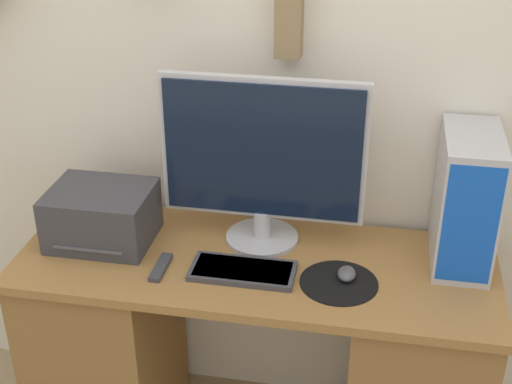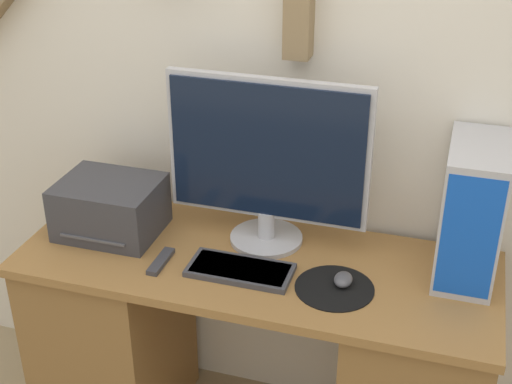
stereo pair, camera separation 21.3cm
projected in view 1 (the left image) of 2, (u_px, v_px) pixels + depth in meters
The scene contains 9 objects.
wall_back at pixel (273, 54), 2.27m from camera, with size 6.40×0.19×2.70m.
desk at pixel (255, 355), 2.42m from camera, with size 1.51×0.56×0.80m.
monitor at pixel (264, 158), 2.22m from camera, with size 0.65×0.24×0.56m.
keyboard at pixel (243, 271), 2.17m from camera, with size 0.32×0.15×0.02m.
mousepad at pixel (339, 283), 2.13m from camera, with size 0.24×0.24×0.00m.
mouse at pixel (347, 274), 2.14m from camera, with size 0.05×0.08×0.03m.
computer_tower at pixel (466, 200), 2.16m from camera, with size 0.17×0.33×0.42m.
printer at pixel (102, 216), 2.31m from camera, with size 0.33×0.27×0.18m.
remote_control at pixel (161, 267), 2.19m from camera, with size 0.04×0.15×0.02m.
Camera 1 is at (0.35, -1.57, 2.03)m, focal length 50.00 mm.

